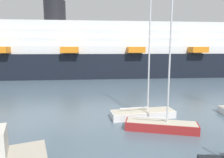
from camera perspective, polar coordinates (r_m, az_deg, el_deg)
name	(u,v)px	position (r m, az deg, el deg)	size (l,w,h in m)	color
sailboat_0	(143,112)	(21.47, 8.75, -9.24)	(6.78, 2.49, 12.82)	white
sailboat_2	(161,124)	(18.55, 13.77, -12.31)	(6.34, 3.19, 11.58)	maroon
cruise_ship	(129,52)	(54.60, 4.83, 7.51)	(106.96, 17.37, 18.91)	black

